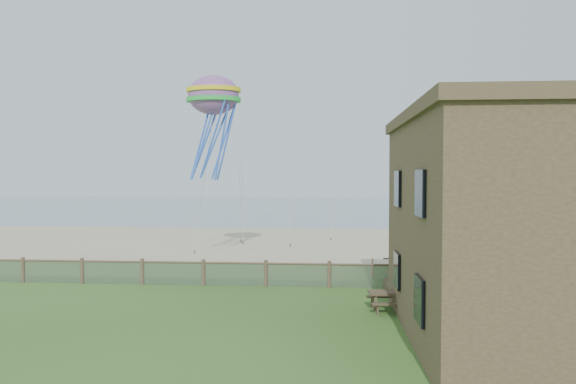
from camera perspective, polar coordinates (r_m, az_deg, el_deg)
name	(u,v)px	position (r m, az deg, el deg)	size (l,w,h in m)	color
ground	(246,323)	(18.96, -4.65, -14.33)	(160.00, 160.00, 0.00)	#31541D
sand_beach	(290,242)	(40.43, 0.18, -5.57)	(72.00, 20.00, 0.02)	tan
ocean	(309,207)	(84.19, 2.30, -1.63)	(160.00, 68.00, 0.02)	slate
chainlink_fence	(266,275)	(24.61, -2.47, -9.20)	(36.20, 0.20, 1.25)	#483928
motel_deck	(560,291)	(25.64, 27.94, -9.66)	(15.00, 2.00, 0.50)	brown
picnic_table	(394,300)	(20.81, 11.67, -11.71)	(1.94, 1.46, 0.82)	brown
octopus_kite	(214,124)	(31.46, -8.26, 7.45)	(3.32, 2.34, 6.83)	#F32636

